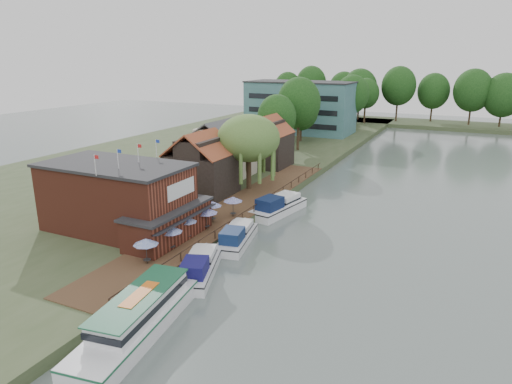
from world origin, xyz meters
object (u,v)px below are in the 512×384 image
at_px(cottage_b, 220,149).
at_px(swan, 149,319).
at_px(umbrella_1, 171,238).
at_px(umbrella_2, 187,228).
at_px(umbrella_0, 146,251).
at_px(cruiser_2, 279,204).
at_px(pub, 132,199).
at_px(cottage_c, 268,141).
at_px(umbrella_3, 206,219).
at_px(hotel_block, 300,107).
at_px(umbrella_5, 233,207).
at_px(cruiser_1, 237,234).
at_px(cottage_a, 201,163).
at_px(cruiser_0, 199,264).
at_px(willow, 249,152).
at_px(umbrella_4, 212,211).
at_px(tour_boat, 136,316).

xyz_separation_m(cottage_b, swan, (15.23, -36.74, -5.03)).
relative_size(umbrella_1, umbrella_2, 1.00).
distance_m(umbrella_0, cruiser_2, 20.96).
height_order(pub, cottage_c, cottage_c).
bearing_deg(umbrella_3, umbrella_0, -91.92).
bearing_deg(hotel_block, umbrella_5, -76.33).
relative_size(umbrella_2, cruiser_1, 0.26).
bearing_deg(umbrella_0, pub, 137.81).
xyz_separation_m(cottage_a, cottage_b, (-3.00, 10.00, 0.00)).
bearing_deg(umbrella_3, cottage_b, 116.56).
bearing_deg(cruiser_0, cruiser_1, 73.02).
bearing_deg(cruiser_2, swan, -77.33).
distance_m(hotel_block, cruiser_2, 59.28).
distance_m(willow, cruiser_1, 18.04).
xyz_separation_m(umbrella_3, cruiser_2, (3.65, 11.02, -1.04)).
distance_m(hotel_block, umbrella_4, 66.43).
height_order(cottage_c, umbrella_3, cottage_c).
relative_size(umbrella_3, cruiser_0, 0.26).
relative_size(umbrella_5, tour_boat, 0.18).
xyz_separation_m(hotel_block, umbrella_0, (14.24, -76.65, -4.86)).
xyz_separation_m(hotel_block, umbrella_5, (15.14, -62.29, -4.86)).
distance_m(willow, swan, 33.22).
relative_size(pub, cottage_b, 2.08).
relative_size(willow, umbrella_3, 4.29).
xyz_separation_m(umbrella_1, swan, (4.79, -9.48, -2.07)).
relative_size(cottage_b, tour_boat, 0.74).
height_order(umbrella_2, umbrella_3, same).
xyz_separation_m(umbrella_1, cruiser_0, (4.08, -1.56, -1.18)).
bearing_deg(umbrella_0, hotel_block, 100.52).
relative_size(cottage_b, umbrella_0, 4.04).
xyz_separation_m(cottage_a, cruiser_1, (11.13, -10.98, -4.14)).
height_order(cottage_c, tour_boat, cottage_c).
relative_size(umbrella_1, cruiser_2, 0.23).
bearing_deg(umbrella_0, cottage_a, 109.31).
distance_m(hotel_block, swan, 85.23).
relative_size(cottage_b, cottage_c, 1.13).
bearing_deg(cruiser_1, cottage_b, 111.83).
distance_m(pub, cottage_b, 25.33).
bearing_deg(pub, cottage_c, 90.00).
bearing_deg(cottage_c, cruiser_1, -71.33).
bearing_deg(cottage_b, umbrella_3, -63.44).
xyz_separation_m(willow, cruiser_1, (6.63, -15.98, -5.11)).
relative_size(pub, umbrella_4, 8.42).
distance_m(willow, umbrella_2, 19.87).
height_order(umbrella_2, umbrella_5, same).
bearing_deg(willow, cruiser_1, -67.46).
height_order(umbrella_4, umbrella_5, same).
distance_m(cruiser_2, swan, 26.68).
xyz_separation_m(umbrella_1, umbrella_2, (-0.19, 2.98, 0.00)).
bearing_deg(umbrella_1, umbrella_0, -93.51).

